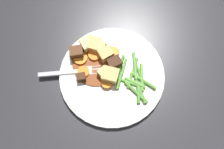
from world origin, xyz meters
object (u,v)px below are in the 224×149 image
object	(u,v)px
carrot_slice_0	(84,72)
carrot_slice_2	(114,53)
potato_chunk_1	(94,45)
dinner_plate	(112,75)
carrot_slice_4	(105,82)
meat_chunk_1	(114,63)
potato_chunk_2	(111,76)
carrot_slice_3	(81,58)
potato_chunk_0	(106,54)
potato_chunk_4	(88,44)
meat_chunk_2	(81,77)
meat_chunk_0	(77,52)
fork	(76,72)
potato_chunk_3	(99,47)
carrot_slice_1	(95,55)
potato_chunk_5	(104,73)

from	to	relation	value
carrot_slice_0	carrot_slice_2	bearing A→B (deg)	-118.53
potato_chunk_1	dinner_plate	bearing A→B (deg)	149.28
carrot_slice_4	meat_chunk_1	xyz separation A→B (m)	(0.00, -0.05, 0.01)
potato_chunk_2	meat_chunk_1	xyz separation A→B (m)	(0.01, -0.04, -0.00)
carrot_slice_3	potato_chunk_2	world-z (taller)	potato_chunk_2
carrot_slice_4	potato_chunk_0	size ratio (longest dim) A/B	0.87
potato_chunk_2	meat_chunk_1	world-z (taller)	potato_chunk_2
carrot_slice_4	potato_chunk_4	size ratio (longest dim) A/B	0.85
dinner_plate	potato_chunk_4	distance (m)	0.10
meat_chunk_2	carrot_slice_3	bearing A→B (deg)	-56.95
meat_chunk_0	carrot_slice_0	bearing A→B (deg)	138.54
dinner_plate	fork	world-z (taller)	fork
carrot_slice_3	meat_chunk_0	xyz separation A→B (m)	(0.01, -0.01, 0.01)
potato_chunk_1	potato_chunk_3	distance (m)	0.02
dinner_plate	potato_chunk_3	world-z (taller)	potato_chunk_3
potato_chunk_0	potato_chunk_2	distance (m)	0.06
dinner_plate	carrot_slice_1	size ratio (longest dim) A/B	8.33
potato_chunk_3	meat_chunk_1	bearing A→B (deg)	160.54
potato_chunk_4	meat_chunk_0	xyz separation A→B (m)	(0.01, 0.03, 0.00)
potato_chunk_1	meat_chunk_0	size ratio (longest dim) A/B	1.06
meat_chunk_1	meat_chunk_2	size ratio (longest dim) A/B	1.54
carrot_slice_2	potato_chunk_0	distance (m)	0.02
carrot_slice_4	fork	distance (m)	0.08
meat_chunk_0	potato_chunk_2	bearing A→B (deg)	172.07
carrot_slice_2	potato_chunk_0	size ratio (longest dim) A/B	0.85
meat_chunk_1	fork	world-z (taller)	meat_chunk_1
carrot_slice_2	potato_chunk_3	world-z (taller)	potato_chunk_3
potato_chunk_0	meat_chunk_1	size ratio (longest dim) A/B	1.02
carrot_slice_0	carrot_slice_4	size ratio (longest dim) A/B	1.01
potato_chunk_1	meat_chunk_2	world-z (taller)	potato_chunk_1
carrot_slice_2	potato_chunk_4	size ratio (longest dim) A/B	0.83
carrot_slice_2	meat_chunk_0	size ratio (longest dim) A/B	0.86
potato_chunk_0	potato_chunk_3	size ratio (longest dim) A/B	1.16
potato_chunk_0	potato_chunk_2	xyz separation A→B (m)	(-0.04, 0.04, 0.00)
meat_chunk_2	fork	distance (m)	0.02
dinner_plate	carrot_slice_4	size ratio (longest dim) A/B	9.02
carrot_slice_3	carrot_slice_4	bearing A→B (deg)	162.32
carrot_slice_2	potato_chunk_3	bearing A→B (deg)	9.98
potato_chunk_3	potato_chunk_4	distance (m)	0.03
carrot_slice_3	meat_chunk_1	xyz separation A→B (m)	(-0.08, -0.03, 0.01)
carrot_slice_1	potato_chunk_2	xyz separation A→B (m)	(-0.06, 0.03, 0.01)
meat_chunk_1	potato_chunk_4	bearing A→B (deg)	-9.32
potato_chunk_1	potato_chunk_2	size ratio (longest dim) A/B	0.92
potato_chunk_2	meat_chunk_0	bearing A→B (deg)	-7.93
potato_chunk_5	carrot_slice_3	bearing A→B (deg)	-8.32
dinner_plate	carrot_slice_1	world-z (taller)	carrot_slice_1
potato_chunk_2	meat_chunk_2	bearing A→B (deg)	29.51
dinner_plate	meat_chunk_1	size ratio (longest dim) A/B	8.02
potato_chunk_0	carrot_slice_2	bearing A→B (deg)	-133.65
carrot_slice_3	potato_chunk_2	xyz separation A→B (m)	(-0.09, 0.01, 0.01)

